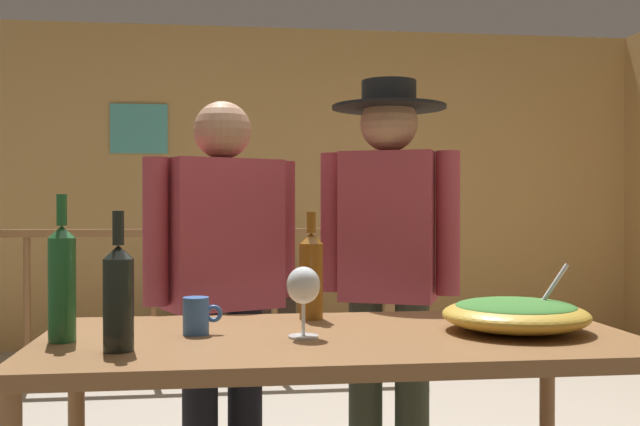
# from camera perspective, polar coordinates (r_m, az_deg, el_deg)

# --- Properties ---
(back_wall) EXTENTS (5.84, 0.10, 2.61)m
(back_wall) POSITION_cam_1_polar(r_m,az_deg,el_deg) (6.18, -1.80, 2.00)
(back_wall) COLOR tan
(back_wall) RESTS_ON ground_plane
(framed_picture) EXTENTS (0.45, 0.03, 0.39)m
(framed_picture) POSITION_cam_1_polar(r_m,az_deg,el_deg) (6.16, -13.67, 6.28)
(framed_picture) COLOR #4EADA4
(stair_railing) EXTENTS (3.30, 0.10, 1.05)m
(stair_railing) POSITION_cam_1_polar(r_m,az_deg,el_deg) (5.05, -6.52, -4.86)
(stair_railing) COLOR brown
(stair_railing) RESTS_ON ground_plane
(tv_console) EXTENTS (0.90, 0.40, 0.44)m
(tv_console) POSITION_cam_1_polar(r_m,az_deg,el_deg) (5.88, -6.48, -8.52)
(tv_console) COLOR #38281E
(tv_console) RESTS_ON ground_plane
(flat_screen_tv) EXTENTS (0.60, 0.12, 0.44)m
(flat_screen_tv) POSITION_cam_1_polar(r_m,az_deg,el_deg) (5.79, -6.48, -3.88)
(flat_screen_tv) COLOR black
(flat_screen_tv) RESTS_ON tv_console
(serving_table) EXTENTS (1.60, 0.79, 0.81)m
(serving_table) POSITION_cam_1_polar(r_m,az_deg,el_deg) (2.06, 1.39, -11.25)
(serving_table) COLOR brown
(serving_table) RESTS_ON ground_plane
(salad_bowl) EXTENTS (0.40, 0.40, 0.21)m
(salad_bowl) POSITION_cam_1_polar(r_m,az_deg,el_deg) (2.15, 14.74, -7.43)
(salad_bowl) COLOR gold
(salad_bowl) RESTS_ON serving_table
(wine_glass) EXTENTS (0.09, 0.09, 0.19)m
(wine_glass) POSITION_cam_1_polar(r_m,az_deg,el_deg) (1.98, -1.28, -5.75)
(wine_glass) COLOR silver
(wine_glass) RESTS_ON serving_table
(wine_bottle_dark) EXTENTS (0.07, 0.07, 0.34)m
(wine_bottle_dark) POSITION_cam_1_polar(r_m,az_deg,el_deg) (1.86, -15.16, -6.08)
(wine_bottle_dark) COLOR black
(wine_bottle_dark) RESTS_ON serving_table
(wine_bottle_amber) EXTENTS (0.07, 0.07, 0.33)m
(wine_bottle_amber) POSITION_cam_1_polar(r_m,az_deg,el_deg) (2.29, -0.68, -4.71)
(wine_bottle_amber) COLOR brown
(wine_bottle_amber) RESTS_ON serving_table
(wine_bottle_green) EXTENTS (0.07, 0.07, 0.38)m
(wine_bottle_green) POSITION_cam_1_polar(r_m,az_deg,el_deg) (2.02, -19.14, -4.94)
(wine_bottle_green) COLOR #1E5628
(wine_bottle_green) RESTS_ON serving_table
(mug_blue) EXTENTS (0.11, 0.07, 0.10)m
(mug_blue) POSITION_cam_1_polar(r_m,az_deg,el_deg) (2.06, -9.41, -7.76)
(mug_blue) COLOR #3866B2
(mug_blue) RESTS_ON serving_table
(person_standing_left) EXTENTS (0.56, 0.37, 1.54)m
(person_standing_left) POSITION_cam_1_polar(r_m,az_deg,el_deg) (2.78, -7.45, -4.56)
(person_standing_left) COLOR black
(person_standing_left) RESTS_ON ground_plane
(person_standing_right) EXTENTS (0.50, 0.43, 1.63)m
(person_standing_right) POSITION_cam_1_polar(r_m,az_deg,el_deg) (2.84, 5.28, -3.30)
(person_standing_right) COLOR #2D3323
(person_standing_right) RESTS_ON ground_plane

